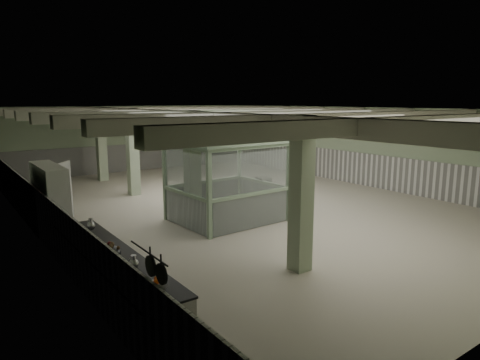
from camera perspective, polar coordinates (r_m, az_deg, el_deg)
floor at (r=16.29m, az=-0.30°, el=-3.31°), size 20.00×20.00×0.00m
ceiling at (r=15.81m, az=-0.32°, el=9.46°), size 14.00×20.00×0.02m
wall_back at (r=24.74m, az=-13.94°, el=5.39°), size 14.00×0.02×3.60m
wall_left at (r=13.23m, az=-25.84°, el=0.33°), size 0.02×20.00×3.60m
wall_right at (r=20.78m, az=15.66°, el=4.37°), size 0.02×20.00×3.60m
wainscot_left at (r=13.44m, az=-25.37°, el=-4.06°), size 0.05×19.90×1.50m
wainscot_right at (r=20.89m, az=15.47°, el=1.50°), size 0.05×19.90×1.50m
wainscot_back at (r=24.83m, az=-13.81°, el=2.97°), size 13.90×0.05×1.50m
girder at (r=14.51m, az=-8.47°, el=8.37°), size 0.45×19.90×0.40m
beam_a at (r=10.64m, az=24.01°, el=7.03°), size 13.90×0.35×0.32m
beam_b at (r=12.10m, az=13.69°, el=7.96°), size 13.90×0.35×0.32m
beam_c at (r=13.86m, az=5.76°, el=8.50°), size 13.90×0.35×0.32m
beam_d at (r=15.82m, az=-0.32°, el=8.81°), size 13.90×0.35×0.32m
beam_e at (r=17.91m, az=-5.02°, el=8.98°), size 13.90×0.35×0.32m
beam_f at (r=20.10m, az=-8.72°, el=9.07°), size 13.90×0.35×0.32m
beam_g at (r=22.35m, az=-11.69°, el=9.12°), size 13.90×0.35×0.32m
column_a at (r=9.81m, az=8.16°, el=-1.96°), size 0.42×0.42×3.60m
column_b at (r=13.79m, az=-6.38°, el=1.71°), size 0.42×0.42×3.60m
column_c at (r=18.27m, az=-14.13°, el=3.63°), size 0.42×0.42×3.60m
column_d at (r=22.02m, az=-18.02°, el=4.57°), size 0.42×0.42×3.60m
hook_rail at (r=6.10m, az=-12.16°, el=-9.46°), size 0.02×1.20×0.02m
pendant_front at (r=12.50m, az=15.12°, el=6.27°), size 0.44×0.44×0.22m
pendant_mid at (r=16.53m, az=0.09°, el=7.60°), size 0.44×0.44×0.22m
pendant_back at (r=20.79m, az=-8.09°, el=8.11°), size 0.44×0.44×0.22m
prep_counter at (r=9.18m, az=-16.79°, el=-11.97°), size 0.93×5.36×0.91m
pitcher_near at (r=8.08m, az=-14.00°, el=-10.62°), size 0.24×0.26×0.27m
pitcher_far at (r=10.68m, az=-19.26°, el=-5.62°), size 0.23×0.26×0.28m
veg_colander at (r=9.02m, az=-16.93°, el=-8.75°), size 0.54×0.54×0.20m
orange_bowl at (r=7.30m, az=-10.84°, el=-13.58°), size 0.36×0.36×0.10m
skillet_near at (r=5.94m, az=-10.43°, el=-12.22°), size 0.04×0.30×0.30m
skillet_far at (r=6.23m, az=-11.82°, el=-11.16°), size 0.04×0.30×0.30m
walkin_cooler at (r=13.26m, az=-23.83°, el=-2.84°), size 1.01×2.27×2.08m
guard_booth at (r=13.86m, az=-1.83°, el=1.87°), size 3.46×2.96×2.70m
filing_cabinet at (r=15.33m, az=3.13°, el=-1.87°), size 0.50×0.63×1.22m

